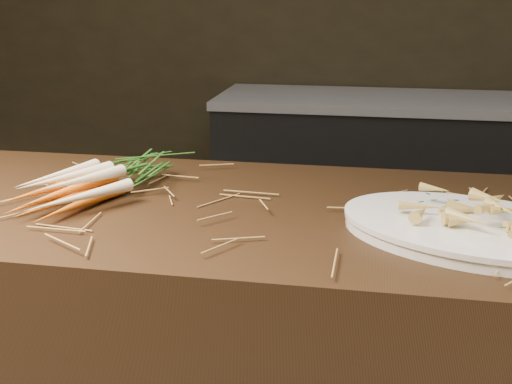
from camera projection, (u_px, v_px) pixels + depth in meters
back_counter at (403, 182)px, 3.16m from camera, size 1.82×0.62×0.84m
straw_bedding at (300, 205)px, 1.30m from camera, size 1.40×0.60×0.02m
root_veg_bunch at (111, 174)px, 1.40m from camera, size 0.30×0.48×0.09m
serving_platter at (471, 231)px, 1.15m from camera, size 0.54×0.45×0.02m
roasted_veg_heap at (474, 211)px, 1.14m from camera, size 0.27×0.23×0.05m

